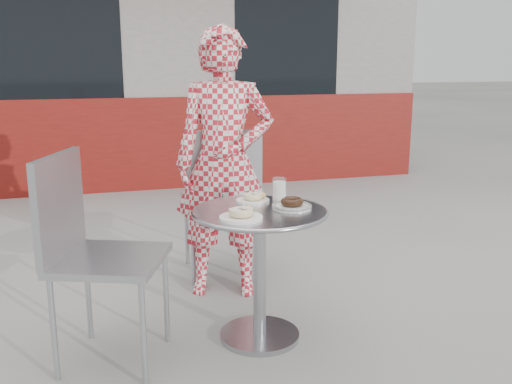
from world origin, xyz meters
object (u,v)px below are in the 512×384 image
object	(u,v)px
bistro_table	(260,242)
plate_far	(253,198)
milk_cup	(279,189)
plate_near	(241,214)
chair_left	(110,300)
seated_person	(224,164)
chair_far	(220,229)
plate_checker	(292,205)

from	to	relation	value
bistro_table	plate_far	distance (m)	0.25
milk_cup	plate_near	bearing A→B (deg)	-133.12
chair_left	plate_far	xyz separation A→B (m)	(0.75, 0.19, 0.39)
seated_person	milk_cup	xyz separation A→B (m)	(0.18, -0.47, -0.06)
bistro_table	milk_cup	bearing A→B (deg)	48.11
milk_cup	seated_person	bearing A→B (deg)	110.97
bistro_table	plate_near	distance (m)	0.26
bistro_table	seated_person	distance (m)	0.71
bistro_table	chair_left	world-z (taller)	chair_left
chair_far	seated_person	bearing A→B (deg)	86.90
seated_person	plate_far	world-z (taller)	seated_person
chair_left	seated_person	xyz separation A→B (m)	(0.71, 0.66, 0.49)
bistro_table	plate_checker	xyz separation A→B (m)	(0.16, -0.01, 0.18)
chair_left	plate_near	size ratio (longest dim) A/B	4.90
chair_far	plate_far	bearing A→B (deg)	94.12
seated_person	plate_checker	world-z (taller)	seated_person
milk_cup	plate_checker	bearing A→B (deg)	-88.51
chair_left	plate_checker	size ratio (longest dim) A/B	5.00
chair_left	milk_cup	distance (m)	1.00
bistro_table	seated_person	xyz separation A→B (m)	(-0.02, 0.65, 0.28)
seated_person	plate_near	xyz separation A→B (m)	(-0.10, -0.78, -0.10)
bistro_table	chair_far	bearing A→B (deg)	89.17
seated_person	plate_checker	size ratio (longest dim) A/B	8.08
bistro_table	milk_cup	distance (m)	0.32
plate_far	milk_cup	world-z (taller)	milk_cup
plate_far	bistro_table	bearing A→B (deg)	-95.92
plate_far	plate_checker	size ratio (longest dim) A/B	0.87
plate_near	bistro_table	bearing A→B (deg)	45.23
seated_person	plate_checker	xyz separation A→B (m)	(0.19, -0.66, -0.10)
chair_far	plate_near	bearing A→B (deg)	86.46
chair_far	chair_left	size ratio (longest dim) A/B	1.00
chair_far	seated_person	distance (m)	0.58
plate_far	plate_near	bearing A→B (deg)	-115.52
chair_far	plate_far	world-z (taller)	chair_far
plate_near	plate_checker	world-z (taller)	plate_near
chair_far	chair_left	xyz separation A→B (m)	(-0.74, -0.97, 0.00)
plate_near	chair_left	bearing A→B (deg)	169.24
seated_person	plate_near	bearing A→B (deg)	-81.55
chair_far	plate_checker	xyz separation A→B (m)	(0.15, -0.96, 0.39)
bistro_table	chair_far	world-z (taller)	chair_far
plate_far	chair_far	bearing A→B (deg)	90.32
bistro_table	plate_checker	distance (m)	0.24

